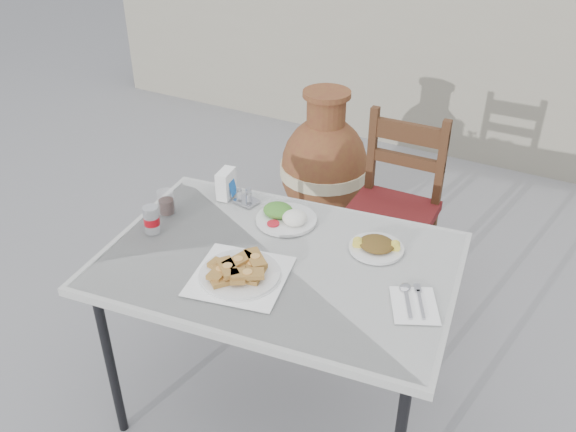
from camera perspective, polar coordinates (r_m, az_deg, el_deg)
The scene contains 13 objects.
ground at distance 2.51m, azimuth 3.21°, elevation -16.99°, with size 80.00×80.00×0.00m, color slate.
cafe_table at distance 2.05m, azimuth -0.89°, elevation -5.07°, with size 1.25×0.93×0.71m.
pide_plate at distance 1.93m, azimuth -4.53°, elevation -5.01°, with size 0.35×0.35×0.06m.
salad_rice_plate at distance 2.20m, azimuth -0.21°, elevation 0.01°, with size 0.22×0.22×0.06m.
salad_chopped_plate at distance 2.07m, azimuth 8.29°, elevation -2.76°, with size 0.19×0.19×0.04m.
soda_can at distance 2.18m, azimuth -12.65°, elevation -0.33°, with size 0.06×0.06×0.10m.
cola_glass at distance 2.28m, azimuth -11.31°, elevation 1.17°, with size 0.06×0.06×0.09m.
napkin_holder at distance 2.35m, azimuth -5.81°, elevation 3.02°, with size 0.07×0.10×0.11m.
condiment_caddy at distance 2.32m, azimuth -3.94°, elevation 1.69°, with size 0.09×0.08×0.06m.
cutlery_napkin at distance 1.88m, azimuth 11.62°, elevation -7.87°, with size 0.19×0.21×0.01m.
chair at distance 2.83m, azimuth 9.77°, elevation 0.73°, with size 0.39×0.39×0.86m.
terracotta_urn at distance 3.26m, azimuth 3.41°, elevation 4.32°, with size 0.47×0.47×0.82m.
back_wall at distance 4.26m, azimuth 18.74°, elevation 12.70°, with size 6.00×0.25×1.20m, color gray.
Camera 1 is at (0.67, -1.51, 1.90)m, focal length 38.00 mm.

